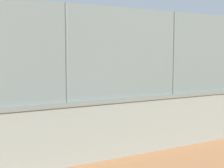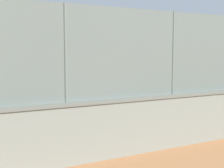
# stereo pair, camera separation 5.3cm
# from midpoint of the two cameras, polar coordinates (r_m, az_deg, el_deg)

# --- Properties ---
(ground_plane) EXTENTS (260.00, 260.00, 0.00)m
(ground_plane) POSITION_cam_midpoint_polar(r_m,az_deg,el_deg) (20.67, -13.03, -1.45)
(ground_plane) COLOR #A36B42
(perimeter_wall) EXTENTS (33.73, 1.26, 1.43)m
(perimeter_wall) POSITION_cam_midpoint_polar(r_m,az_deg,el_deg) (7.81, 2.16, -7.66)
(perimeter_wall) COLOR gray
(perimeter_wall) RESTS_ON ground_plane
(fence_panel_on_wall) EXTENTS (33.11, 0.88, 2.18)m
(fence_panel_on_wall) POSITION_cam_midpoint_polar(r_m,az_deg,el_deg) (7.59, 2.21, 5.66)
(fence_panel_on_wall) COLOR slate
(fence_panel_on_wall) RESTS_ON perimeter_wall
(player_near_wall_returning) EXTENTS (1.01, 0.74, 1.53)m
(player_near_wall_returning) POSITION_cam_midpoint_polar(r_m,az_deg,el_deg) (14.75, 7.82, -0.67)
(player_near_wall_returning) COLOR #591919
(player_near_wall_returning) RESTS_ON ground_plane
(player_crossing_court) EXTENTS (1.21, 0.71, 1.59)m
(player_crossing_court) POSITION_cam_midpoint_polar(r_m,az_deg,el_deg) (20.62, -10.13, 1.21)
(player_crossing_court) COLOR #591919
(player_crossing_court) RESTS_ON ground_plane
(sports_ball) EXTENTS (0.19, 0.19, 0.19)m
(sports_ball) POSITION_cam_midpoint_polar(r_m,az_deg,el_deg) (14.28, 12.39, 1.29)
(sports_ball) COLOR orange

